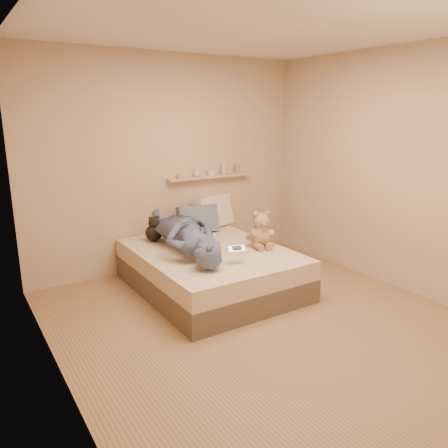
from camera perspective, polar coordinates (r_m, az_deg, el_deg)
room at (r=3.85m, az=5.23°, el=5.18°), size 3.80×3.80×3.80m
bed at (r=4.87m, az=-1.78°, el=-5.88°), size 1.50×1.90×0.45m
game_console at (r=4.32m, az=1.67°, el=-3.26°), size 0.19×0.12×0.06m
teddy_bear at (r=4.86m, az=4.85°, el=-1.05°), size 0.33×0.34×0.42m
dark_plush at (r=5.14m, az=-9.15°, el=-0.82°), size 0.20×0.20×0.30m
pillow_cream at (r=5.71m, az=-1.36°, el=1.62°), size 0.60×0.39×0.43m
pillow_grey at (r=5.44m, az=-3.44°, el=0.64°), size 0.52×0.29×0.36m
person at (r=4.75m, az=-5.02°, el=-1.17°), size 0.88×1.69×0.39m
wall_shelf at (r=5.69m, az=-1.79°, el=6.20°), size 1.20×0.12×0.03m
shelf_bottles at (r=5.71m, az=-1.27°, el=7.01°), size 0.93×0.09×0.18m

